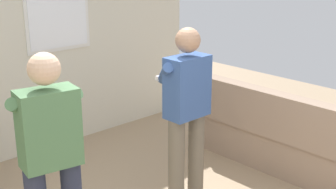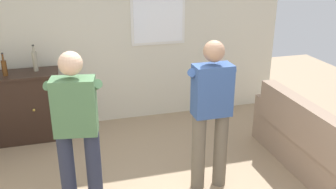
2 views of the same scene
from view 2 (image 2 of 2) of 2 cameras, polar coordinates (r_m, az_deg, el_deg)
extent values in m
cube|color=beige|center=(5.63, -7.92, 9.64)|extent=(5.20, 0.12, 2.80)
cube|color=silver|center=(5.66, -1.53, 11.68)|extent=(0.83, 0.02, 0.82)
cube|color=white|center=(5.65, -1.51, 11.68)|extent=(0.75, 0.03, 0.74)
cube|color=gray|center=(4.77, 22.41, -9.42)|extent=(0.55, 2.00, 0.42)
cube|color=gray|center=(4.45, 21.11, -4.91)|extent=(0.18, 2.00, 0.48)
cube|color=gray|center=(5.50, 15.88, -3.14)|extent=(0.55, 0.18, 0.64)
cube|color=orange|center=(5.10, 17.34, -1.83)|extent=(0.20, 0.42, 0.36)
cube|color=beige|center=(4.55, 22.34, -5.36)|extent=(0.18, 0.41, 0.36)
cube|color=black|center=(5.55, -21.88, -1.98)|extent=(1.13, 0.44, 0.94)
cube|color=black|center=(5.39, -22.57, 2.76)|extent=(1.17, 0.48, 0.03)
sphere|color=#B79338|center=(5.29, -19.75, -2.25)|extent=(0.04, 0.04, 0.04)
cylinder|color=#593314|center=(5.33, -23.66, 3.69)|extent=(0.07, 0.07, 0.20)
cylinder|color=#593314|center=(5.29, -23.89, 5.19)|extent=(0.02, 0.02, 0.09)
cylinder|color=#262626|center=(5.28, -23.97, 5.73)|extent=(0.03, 0.03, 0.02)
cylinder|color=gray|center=(5.38, -19.60, 4.76)|extent=(0.07, 0.07, 0.26)
cylinder|color=gray|center=(5.34, -19.83, 6.54)|extent=(0.03, 0.03, 0.08)
cylinder|color=#262626|center=(5.32, -19.89, 7.05)|extent=(0.03, 0.03, 0.02)
cylinder|color=#282D42|center=(3.92, -15.03, -11.52)|extent=(0.15, 0.15, 0.88)
cylinder|color=#282D42|center=(3.88, -11.17, -11.48)|extent=(0.15, 0.15, 0.88)
cube|color=#4C754C|center=(3.57, -14.05, -1.79)|extent=(0.43, 0.28, 0.55)
sphere|color=#D8AD8C|center=(3.44, -14.66, 4.60)|extent=(0.22, 0.22, 0.22)
cylinder|color=#4C754C|center=(3.70, -15.65, 0.69)|extent=(0.37, 0.37, 0.29)
cylinder|color=#4C754C|center=(3.66, -12.11, 0.83)|extent=(0.27, 0.43, 0.29)
cube|color=white|center=(3.86, -13.49, 0.40)|extent=(0.15, 0.06, 0.04)
cylinder|color=#6B6051|center=(4.15, 4.66, -8.83)|extent=(0.15, 0.15, 0.88)
cylinder|color=#6B6051|center=(4.24, 7.99, -8.29)|extent=(0.15, 0.15, 0.88)
cube|color=#385693|center=(3.89, 6.76, 0.63)|extent=(0.40, 0.22, 0.55)
sphere|color=tan|center=(3.76, 7.03, 6.56)|extent=(0.22, 0.22, 0.22)
cylinder|color=#385693|center=(3.95, 4.40, 2.75)|extent=(0.33, 0.41, 0.29)
cylinder|color=#385693|center=(4.03, 7.47, 3.02)|extent=(0.33, 0.41, 0.29)
cube|color=white|center=(4.16, 5.10, 2.44)|extent=(0.15, 0.04, 0.04)
camera|label=1|loc=(1.54, -80.49, -3.84)|focal=50.00mm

